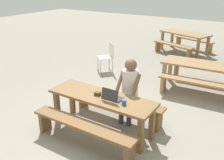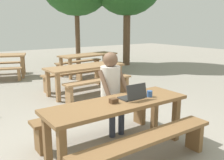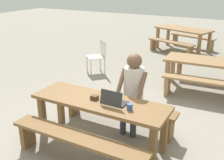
{
  "view_description": "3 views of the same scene",
  "coord_description": "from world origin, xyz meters",
  "px_view_note": "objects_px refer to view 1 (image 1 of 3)",
  "views": [
    {
      "loc": [
        2.41,
        -3.44,
        2.76
      ],
      "look_at": [
        0.08,
        0.25,
        0.98
      ],
      "focal_mm": 40.31,
      "sensor_mm": 36.0,
      "label": 1
    },
    {
      "loc": [
        -1.92,
        -2.6,
        1.76
      ],
      "look_at": [
        0.08,
        0.25,
        0.98
      ],
      "focal_mm": 39.68,
      "sensor_mm": 36.0,
      "label": 2
    },
    {
      "loc": [
        1.88,
        -3.1,
        2.42
      ],
      "look_at": [
        0.08,
        0.25,
        0.98
      ],
      "focal_mm": 43.4,
      "sensor_mm": 36.0,
      "label": 3
    }
  ],
  "objects_px": {
    "small_pouch": "(98,94)",
    "coffee_mug": "(124,102)",
    "picnic_table_front": "(101,101)",
    "laptop": "(112,97)",
    "picnic_table_mid": "(203,68)",
    "person_seated": "(129,86)",
    "picnic_table_rear": "(185,35)",
    "plastic_chair": "(107,56)"
  },
  "relations": [
    {
      "from": "laptop",
      "to": "picnic_table_rear",
      "type": "bearing_deg",
      "value": -83.41
    },
    {
      "from": "picnic_table_front",
      "to": "picnic_table_mid",
      "type": "bearing_deg",
      "value": 69.21
    },
    {
      "from": "laptop",
      "to": "picnic_table_rear",
      "type": "distance_m",
      "value": 6.41
    },
    {
      "from": "laptop",
      "to": "picnic_table_mid",
      "type": "relative_size",
      "value": 0.16
    },
    {
      "from": "laptop",
      "to": "plastic_chair",
      "type": "xyz_separation_m",
      "value": [
        -2.01,
        2.91,
        -0.31
      ]
    },
    {
      "from": "coffee_mug",
      "to": "laptop",
      "type": "bearing_deg",
      "value": 170.19
    },
    {
      "from": "picnic_table_front",
      "to": "picnic_table_rear",
      "type": "relative_size",
      "value": 1.01
    },
    {
      "from": "picnic_table_front",
      "to": "person_seated",
      "type": "distance_m",
      "value": 0.65
    },
    {
      "from": "picnic_table_rear",
      "to": "small_pouch",
      "type": "bearing_deg",
      "value": -67.98
    },
    {
      "from": "plastic_chair",
      "to": "picnic_table_rear",
      "type": "xyz_separation_m",
      "value": [
        1.36,
        3.47,
        0.18
      ]
    },
    {
      "from": "coffee_mug",
      "to": "picnic_table_front",
      "type": "bearing_deg",
      "value": 172.43
    },
    {
      "from": "coffee_mug",
      "to": "picnic_table_rear",
      "type": "height_order",
      "value": "coffee_mug"
    },
    {
      "from": "picnic_table_front",
      "to": "picnic_table_mid",
      "type": "height_order",
      "value": "picnic_table_front"
    },
    {
      "from": "laptop",
      "to": "picnic_table_mid",
      "type": "height_order",
      "value": "laptop"
    },
    {
      "from": "picnic_table_front",
      "to": "laptop",
      "type": "bearing_deg",
      "value": -5.09
    },
    {
      "from": "picnic_table_front",
      "to": "small_pouch",
      "type": "height_order",
      "value": "small_pouch"
    },
    {
      "from": "picnic_table_front",
      "to": "small_pouch",
      "type": "distance_m",
      "value": 0.17
    },
    {
      "from": "coffee_mug",
      "to": "picnic_table_rear",
      "type": "bearing_deg",
      "value": 98.23
    },
    {
      "from": "person_seated",
      "to": "plastic_chair",
      "type": "distance_m",
      "value": 3.11
    },
    {
      "from": "picnic_table_mid",
      "to": "picnic_table_rear",
      "type": "xyz_separation_m",
      "value": [
        -1.53,
        3.39,
        0.04
      ]
    },
    {
      "from": "person_seated",
      "to": "plastic_chair",
      "type": "bearing_deg",
      "value": 131.4
    },
    {
      "from": "picnic_table_mid",
      "to": "plastic_chair",
      "type": "bearing_deg",
      "value": 178.29
    },
    {
      "from": "person_seated",
      "to": "picnic_table_mid",
      "type": "height_order",
      "value": "person_seated"
    },
    {
      "from": "person_seated",
      "to": "picnic_table_mid",
      "type": "relative_size",
      "value": 0.64
    },
    {
      "from": "picnic_table_mid",
      "to": "picnic_table_rear",
      "type": "distance_m",
      "value": 3.72
    },
    {
      "from": "small_pouch",
      "to": "person_seated",
      "type": "bearing_deg",
      "value": 57.58
    },
    {
      "from": "coffee_mug",
      "to": "picnic_table_rear",
      "type": "distance_m",
      "value": 6.49
    },
    {
      "from": "plastic_chair",
      "to": "person_seated",
      "type": "bearing_deg",
      "value": -7.38
    },
    {
      "from": "picnic_table_front",
      "to": "coffee_mug",
      "type": "distance_m",
      "value": 0.55
    },
    {
      "from": "small_pouch",
      "to": "coffee_mug",
      "type": "bearing_deg",
      "value": -5.71
    },
    {
      "from": "small_pouch",
      "to": "coffee_mug",
      "type": "distance_m",
      "value": 0.6
    },
    {
      "from": "picnic_table_front",
      "to": "plastic_chair",
      "type": "distance_m",
      "value": 3.39
    },
    {
      "from": "laptop",
      "to": "picnic_table_mid",
      "type": "bearing_deg",
      "value": -105.64
    },
    {
      "from": "small_pouch",
      "to": "laptop",
      "type": "bearing_deg",
      "value": -2.26
    },
    {
      "from": "coffee_mug",
      "to": "picnic_table_rear",
      "type": "xyz_separation_m",
      "value": [
        -0.93,
        6.42,
        -0.11
      ]
    },
    {
      "from": "person_seated",
      "to": "small_pouch",
      "type": "bearing_deg",
      "value": -122.42
    },
    {
      "from": "person_seated",
      "to": "picnic_table_mid",
      "type": "bearing_deg",
      "value": 70.68
    },
    {
      "from": "small_pouch",
      "to": "person_seated",
      "type": "relative_size",
      "value": 0.08
    },
    {
      "from": "coffee_mug",
      "to": "person_seated",
      "type": "xyz_separation_m",
      "value": [
        -0.24,
        0.63,
        0.02
      ]
    },
    {
      "from": "plastic_chair",
      "to": "picnic_table_mid",
      "type": "bearing_deg",
      "value": 42.74
    },
    {
      "from": "small_pouch",
      "to": "person_seated",
      "type": "distance_m",
      "value": 0.68
    },
    {
      "from": "picnic_table_front",
      "to": "small_pouch",
      "type": "bearing_deg",
      "value": -173.39
    }
  ]
}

